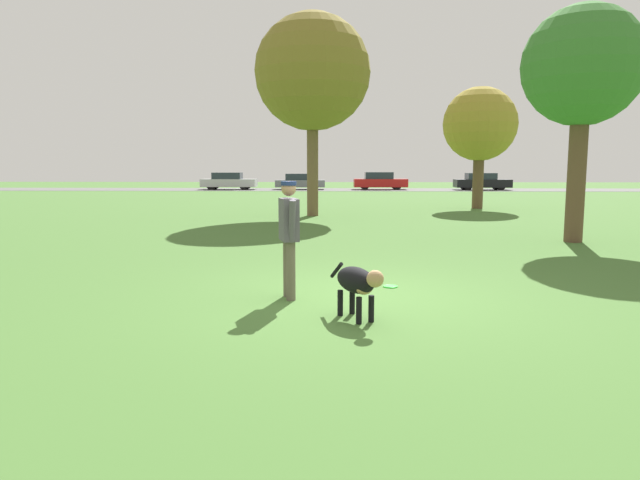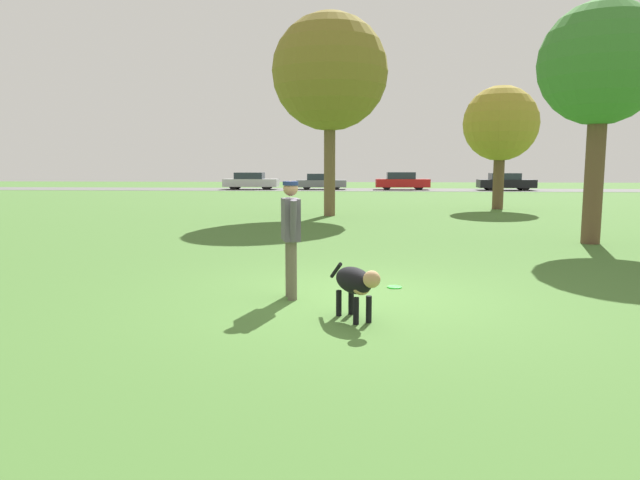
% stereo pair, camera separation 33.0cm
% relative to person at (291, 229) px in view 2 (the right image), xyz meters
% --- Properties ---
extents(ground_plane, '(120.00, 120.00, 0.00)m').
position_rel_person_xyz_m(ground_plane, '(0.88, 0.10, -0.98)').
color(ground_plane, '#426B2D').
extents(far_road_strip, '(120.00, 6.00, 0.01)m').
position_rel_person_xyz_m(far_road_strip, '(0.88, 37.82, -0.97)').
color(far_road_strip, '#5B5B59').
rests_on(far_road_strip, ground_plane).
extents(person, '(0.33, 0.70, 1.65)m').
position_rel_person_xyz_m(person, '(0.00, 0.00, 0.00)').
color(person, '#665B4C').
rests_on(person, ground_plane).
extents(dog, '(0.67, 1.02, 0.67)m').
position_rel_person_xyz_m(dog, '(0.93, -1.10, -0.51)').
color(dog, black).
rests_on(dog, ground_plane).
extents(frisbee, '(0.23, 0.23, 0.02)m').
position_rel_person_xyz_m(frisbee, '(1.49, 0.81, -0.97)').
color(frisbee, '#33D838').
rests_on(frisbee, ground_plane).
extents(tree_far_right, '(3.20, 3.20, 5.28)m').
position_rel_person_xyz_m(tree_far_right, '(6.80, 17.58, 2.67)').
color(tree_far_right, brown).
rests_on(tree_far_right, ground_plane).
extents(tree_mid_center, '(4.25, 4.25, 7.40)m').
position_rel_person_xyz_m(tree_mid_center, '(-0.31, 13.57, 4.27)').
color(tree_mid_center, brown).
rests_on(tree_mid_center, ground_plane).
extents(tree_near_right, '(2.84, 2.84, 5.65)m').
position_rel_person_xyz_m(tree_near_right, '(6.46, 6.29, 3.18)').
color(tree_near_right, brown).
rests_on(tree_near_right, ground_plane).
extents(parked_car_silver, '(4.36, 1.79, 1.36)m').
position_rel_person_xyz_m(parked_car_silver, '(-8.19, 37.64, -0.30)').
color(parked_car_silver, '#B7B7BC').
rests_on(parked_car_silver, ground_plane).
extents(parked_car_grey, '(4.02, 1.91, 1.27)m').
position_rel_person_xyz_m(parked_car_grey, '(-2.52, 38.07, -0.36)').
color(parked_car_grey, slate).
rests_on(parked_car_grey, ground_plane).
extents(parked_car_red, '(4.27, 1.77, 1.39)m').
position_rel_person_xyz_m(parked_car_red, '(3.92, 38.02, -0.30)').
color(parked_car_red, red).
rests_on(parked_car_red, ground_plane).
extents(parked_car_black, '(4.27, 1.86, 1.33)m').
position_rel_person_xyz_m(parked_car_black, '(11.89, 37.59, -0.32)').
color(parked_car_black, black).
rests_on(parked_car_black, ground_plane).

